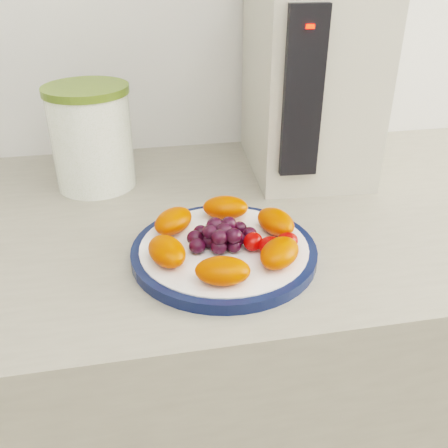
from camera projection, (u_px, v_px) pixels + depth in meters
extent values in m
cube|color=gray|center=(237.00, 406.00, 1.01)|extent=(3.50, 0.60, 0.90)
cube|color=olive|center=(237.00, 416.00, 1.02)|extent=(3.48, 0.58, 0.84)
cylinder|color=#0C163A|center=(224.00, 252.00, 0.66)|extent=(0.25, 0.25, 0.01)
cylinder|color=white|center=(224.00, 251.00, 0.66)|extent=(0.22, 0.22, 0.02)
cylinder|color=#5A7425|center=(92.00, 141.00, 0.83)|extent=(0.15, 0.15, 0.16)
cylinder|color=#536921|center=(85.00, 89.00, 0.79)|extent=(0.15, 0.15, 0.01)
cube|color=beige|center=(309.00, 76.00, 0.86)|extent=(0.21, 0.28, 0.33)
cube|color=black|center=(303.00, 95.00, 0.73)|extent=(0.06, 0.02, 0.25)
cube|color=#FF0C05|center=(310.00, 26.00, 0.68)|extent=(0.01, 0.01, 0.01)
ellipsoid|color=red|center=(276.00, 222.00, 0.68)|extent=(0.06, 0.07, 0.03)
ellipsoid|color=red|center=(226.00, 207.00, 0.72)|extent=(0.07, 0.06, 0.03)
ellipsoid|color=red|center=(173.00, 221.00, 0.69)|extent=(0.07, 0.08, 0.03)
ellipsoid|color=red|center=(167.00, 251.00, 0.62)|extent=(0.06, 0.07, 0.03)
ellipsoid|color=red|center=(223.00, 271.00, 0.58)|extent=(0.07, 0.06, 0.03)
ellipsoid|color=red|center=(280.00, 253.00, 0.61)|extent=(0.08, 0.08, 0.03)
ellipsoid|color=black|center=(224.00, 240.00, 0.65)|extent=(0.02, 0.02, 0.02)
ellipsoid|color=black|center=(239.00, 238.00, 0.66)|extent=(0.02, 0.02, 0.02)
ellipsoid|color=black|center=(229.00, 233.00, 0.67)|extent=(0.02, 0.02, 0.02)
ellipsoid|color=black|center=(214.00, 234.00, 0.67)|extent=(0.02, 0.02, 0.02)
ellipsoid|color=black|center=(209.00, 241.00, 0.65)|extent=(0.02, 0.02, 0.02)
ellipsoid|color=black|center=(219.00, 247.00, 0.64)|extent=(0.02, 0.02, 0.02)
ellipsoid|color=black|center=(234.00, 246.00, 0.64)|extent=(0.02, 0.02, 0.02)
ellipsoid|color=black|center=(250.00, 234.00, 0.67)|extent=(0.02, 0.02, 0.02)
ellipsoid|color=black|center=(240.00, 228.00, 0.68)|extent=(0.02, 0.02, 0.02)
ellipsoid|color=black|center=(226.00, 226.00, 0.69)|extent=(0.02, 0.02, 0.02)
ellipsoid|color=black|center=(212.00, 227.00, 0.68)|extent=(0.02, 0.02, 0.02)
ellipsoid|color=black|center=(201.00, 232.00, 0.67)|extent=(0.02, 0.02, 0.02)
ellipsoid|color=black|center=(195.00, 238.00, 0.66)|extent=(0.02, 0.02, 0.02)
ellipsoid|color=black|center=(197.00, 246.00, 0.64)|extent=(0.02, 0.02, 0.02)
ellipsoid|color=black|center=(224.00, 230.00, 0.65)|extent=(0.02, 0.02, 0.02)
ellipsoid|color=black|center=(229.00, 224.00, 0.66)|extent=(0.02, 0.02, 0.02)
ellipsoid|color=black|center=(215.00, 225.00, 0.66)|extent=(0.02, 0.02, 0.02)
ellipsoid|color=black|center=(210.00, 232.00, 0.64)|extent=(0.02, 0.02, 0.02)
ellipsoid|color=black|center=(219.00, 237.00, 0.63)|extent=(0.02, 0.02, 0.02)
ellipsoid|color=black|center=(234.00, 236.00, 0.63)|extent=(0.02, 0.02, 0.02)
ellipsoid|color=#D30502|center=(270.00, 245.00, 0.64)|extent=(0.03, 0.02, 0.02)
ellipsoid|color=#D30502|center=(287.00, 241.00, 0.65)|extent=(0.04, 0.03, 0.02)
ellipsoid|color=#D30502|center=(283.00, 253.00, 0.62)|extent=(0.04, 0.04, 0.02)
ellipsoid|color=#D30502|center=(253.00, 242.00, 0.64)|extent=(0.04, 0.04, 0.02)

